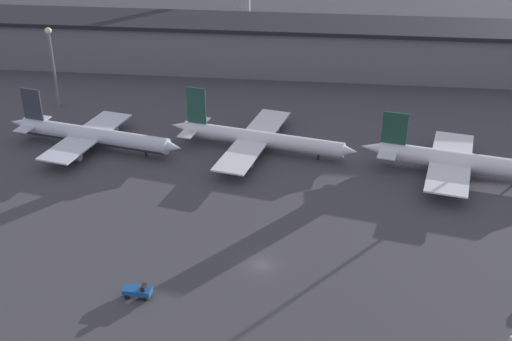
{
  "coord_description": "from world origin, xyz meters",
  "views": [
    {
      "loc": [
        9.51,
        -90.73,
        66.73
      ],
      "look_at": [
        -3.68,
        23.75,
        6.0
      ],
      "focal_mm": 45.0,
      "sensor_mm": 36.0,
      "label": 1
    }
  ],
  "objects_px": {
    "airplane_0": "(92,136)",
    "airplane_1": "(259,139)",
    "service_vehicle_2": "(138,291)",
    "airplane_2": "(456,161)"
  },
  "relations": [
    {
      "from": "airplane_0",
      "to": "airplane_2",
      "type": "relative_size",
      "value": 1.09
    },
    {
      "from": "airplane_0",
      "to": "airplane_2",
      "type": "distance_m",
      "value": 83.71
    },
    {
      "from": "airplane_1",
      "to": "service_vehicle_2",
      "type": "bearing_deg",
      "value": -91.39
    },
    {
      "from": "airplane_0",
      "to": "airplane_1",
      "type": "height_order",
      "value": "airplane_1"
    },
    {
      "from": "service_vehicle_2",
      "to": "airplane_2",
      "type": "bearing_deg",
      "value": 43.24
    },
    {
      "from": "airplane_0",
      "to": "airplane_1",
      "type": "bearing_deg",
      "value": 16.8
    },
    {
      "from": "airplane_1",
      "to": "airplane_2",
      "type": "relative_size",
      "value": 1.09
    },
    {
      "from": "airplane_0",
      "to": "airplane_2",
      "type": "height_order",
      "value": "airplane_0"
    },
    {
      "from": "service_vehicle_2",
      "to": "airplane_0",
      "type": "bearing_deg",
      "value": 119.2
    },
    {
      "from": "airplane_1",
      "to": "service_vehicle_2",
      "type": "xyz_separation_m",
      "value": [
        -13.52,
        -56.21,
        -1.93
      ]
    }
  ]
}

